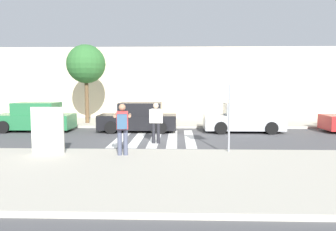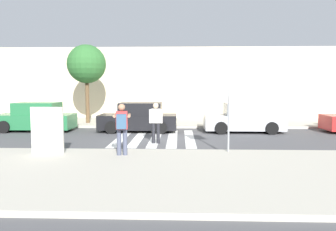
{
  "view_description": "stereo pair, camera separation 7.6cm",
  "coord_description": "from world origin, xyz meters",
  "px_view_note": "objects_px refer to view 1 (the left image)",
  "views": [
    {
      "loc": [
        1.05,
        -15.03,
        2.49
      ],
      "look_at": [
        0.6,
        -0.2,
        1.1
      ],
      "focal_mm": 35.0,
      "sensor_mm": 36.0,
      "label": 1
    },
    {
      "loc": [
        1.13,
        -15.03,
        2.49
      ],
      "look_at": [
        0.6,
        -0.2,
        1.1
      ],
      "focal_mm": 35.0,
      "sensor_mm": 36.0,
      "label": 2
    }
  ],
  "objects_px": {
    "photographer_with_backpack": "(122,125)",
    "parked_car_black": "(139,118)",
    "parked_car_silver": "(244,118)",
    "pedestrian_crossing": "(156,121)",
    "stop_sign": "(230,96)",
    "street_tree_west": "(86,64)",
    "advertising_board": "(48,130)",
    "parked_car_green": "(35,118)"
  },
  "relations": [
    {
      "from": "photographer_with_backpack",
      "to": "parked_car_black",
      "type": "relative_size",
      "value": 0.42
    },
    {
      "from": "photographer_with_backpack",
      "to": "parked_car_black",
      "type": "xyz_separation_m",
      "value": [
        -0.26,
        6.59,
        -0.44
      ]
    },
    {
      "from": "parked_car_silver",
      "to": "pedestrian_crossing",
      "type": "bearing_deg",
      "value": -141.39
    },
    {
      "from": "stop_sign",
      "to": "parked_car_silver",
      "type": "xyz_separation_m",
      "value": [
        1.69,
        5.83,
        -1.39
      ]
    },
    {
      "from": "stop_sign",
      "to": "pedestrian_crossing",
      "type": "bearing_deg",
      "value": 139.99
    },
    {
      "from": "street_tree_west",
      "to": "parked_car_black",
      "type": "bearing_deg",
      "value": -37.48
    },
    {
      "from": "stop_sign",
      "to": "pedestrian_crossing",
      "type": "relative_size",
      "value": 1.57
    },
    {
      "from": "pedestrian_crossing",
      "to": "parked_car_black",
      "type": "relative_size",
      "value": 0.42
    },
    {
      "from": "photographer_with_backpack",
      "to": "parked_car_silver",
      "type": "distance_m",
      "value": 8.49
    },
    {
      "from": "pedestrian_crossing",
      "to": "advertising_board",
      "type": "height_order",
      "value": "advertising_board"
    },
    {
      "from": "photographer_with_backpack",
      "to": "parked_car_black",
      "type": "height_order",
      "value": "photographer_with_backpack"
    },
    {
      "from": "street_tree_west",
      "to": "stop_sign",
      "type": "bearing_deg",
      "value": -48.94
    },
    {
      "from": "parked_car_black",
      "to": "advertising_board",
      "type": "bearing_deg",
      "value": -110.19
    },
    {
      "from": "parked_car_silver",
      "to": "street_tree_west",
      "type": "distance_m",
      "value": 9.98
    },
    {
      "from": "parked_car_black",
      "to": "parked_car_green",
      "type": "bearing_deg",
      "value": -180.0
    },
    {
      "from": "pedestrian_crossing",
      "to": "parked_car_silver",
      "type": "bearing_deg",
      "value": 38.61
    },
    {
      "from": "pedestrian_crossing",
      "to": "parked_car_black",
      "type": "bearing_deg",
      "value": 108.34
    },
    {
      "from": "photographer_with_backpack",
      "to": "parked_car_green",
      "type": "xyz_separation_m",
      "value": [
        -5.86,
        6.59,
        -0.44
      ]
    },
    {
      "from": "photographer_with_backpack",
      "to": "advertising_board",
      "type": "bearing_deg",
      "value": 175.25
    },
    {
      "from": "photographer_with_backpack",
      "to": "parked_car_silver",
      "type": "relative_size",
      "value": 0.42
    },
    {
      "from": "parked_car_green",
      "to": "parked_car_black",
      "type": "bearing_deg",
      "value": 0.0
    },
    {
      "from": "advertising_board",
      "to": "parked_car_green",
      "type": "bearing_deg",
      "value": 117.02
    },
    {
      "from": "parked_car_black",
      "to": "advertising_board",
      "type": "height_order",
      "value": "advertising_board"
    },
    {
      "from": "photographer_with_backpack",
      "to": "pedestrian_crossing",
      "type": "xyz_separation_m",
      "value": [
        0.91,
        3.06,
        -0.19
      ]
    },
    {
      "from": "pedestrian_crossing",
      "to": "advertising_board",
      "type": "bearing_deg",
      "value": -141.06
    },
    {
      "from": "stop_sign",
      "to": "parked_car_black",
      "type": "xyz_separation_m",
      "value": [
        -3.91,
        5.83,
        -1.39
      ]
    },
    {
      "from": "stop_sign",
      "to": "photographer_with_backpack",
      "type": "xyz_separation_m",
      "value": [
        -3.65,
        -0.76,
        -0.95
      ]
    },
    {
      "from": "parked_car_black",
      "to": "parked_car_silver",
      "type": "distance_m",
      "value": 5.6
    },
    {
      "from": "parked_car_green",
      "to": "street_tree_west",
      "type": "bearing_deg",
      "value": 52.55
    },
    {
      "from": "pedestrian_crossing",
      "to": "stop_sign",
      "type": "bearing_deg",
      "value": -40.01
    },
    {
      "from": "street_tree_west",
      "to": "advertising_board",
      "type": "bearing_deg",
      "value": -82.59
    },
    {
      "from": "photographer_with_backpack",
      "to": "parked_car_green",
      "type": "bearing_deg",
      "value": 131.62
    },
    {
      "from": "pedestrian_crossing",
      "to": "advertising_board",
      "type": "distance_m",
      "value": 4.52
    },
    {
      "from": "parked_car_silver",
      "to": "street_tree_west",
      "type": "xyz_separation_m",
      "value": [
        -9.12,
        2.7,
        3.02
      ]
    },
    {
      "from": "photographer_with_backpack",
      "to": "pedestrian_crossing",
      "type": "height_order",
      "value": "photographer_with_backpack"
    },
    {
      "from": "parked_car_green",
      "to": "advertising_board",
      "type": "height_order",
      "value": "advertising_board"
    },
    {
      "from": "stop_sign",
      "to": "photographer_with_backpack",
      "type": "bearing_deg",
      "value": -168.25
    },
    {
      "from": "parked_car_green",
      "to": "street_tree_west",
      "type": "distance_m",
      "value": 4.55
    },
    {
      "from": "parked_car_green",
      "to": "parked_car_silver",
      "type": "relative_size",
      "value": 1.0
    },
    {
      "from": "parked_car_silver",
      "to": "stop_sign",
      "type": "bearing_deg",
      "value": -106.15
    },
    {
      "from": "parked_car_green",
      "to": "parked_car_silver",
      "type": "xyz_separation_m",
      "value": [
        11.19,
        0.0,
        0.0
      ]
    },
    {
      "from": "pedestrian_crossing",
      "to": "parked_car_green",
      "type": "bearing_deg",
      "value": 152.42
    }
  ]
}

